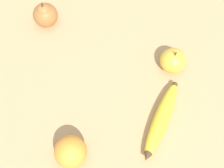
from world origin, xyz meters
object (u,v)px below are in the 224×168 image
(banana, at_px, (161,120))
(pear, at_px, (45,14))
(orange, at_px, (71,152))
(apple, at_px, (173,61))

(banana, distance_m, pear, 0.45)
(orange, relative_size, pear, 0.89)
(banana, height_order, orange, orange)
(pear, bearing_deg, orange, -178.23)
(orange, bearing_deg, banana, -81.10)
(orange, distance_m, pear, 0.41)
(apple, bearing_deg, banana, 154.36)
(banana, xyz_separation_m, orange, (-0.04, 0.24, 0.02))
(pear, height_order, apple, pear)
(pear, relative_size, apple, 1.16)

